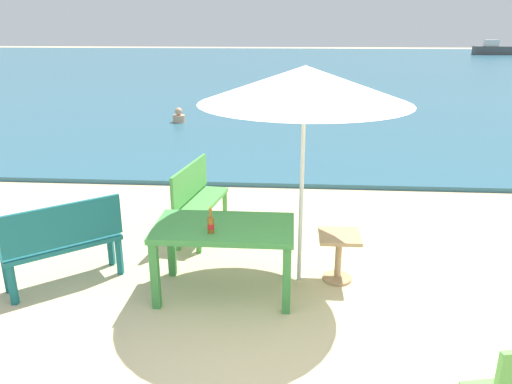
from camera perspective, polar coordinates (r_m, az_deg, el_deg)
The scene contains 9 objects.
sea_water at distance 33.14m, azimuth 3.87°, elevation 14.29°, with size 120.00×50.00×0.08m, color #2D6075.
picnic_table_green at distance 4.99m, azimuth -3.70°, elevation -5.03°, with size 1.40×0.80×0.76m.
beer_bottle_amber at distance 4.75m, azimuth -5.27°, elevation -3.69°, with size 0.07×0.07×0.26m.
patio_umbrella at distance 4.87m, azimuth 5.70°, elevation 12.27°, with size 2.10×2.10×2.30m.
side_table_wood at distance 5.42m, azimuth 9.56°, elevation -6.70°, with size 0.44×0.44×0.54m.
bench_teal_center at distance 5.54m, azimuth -21.45°, elevation -5.12°, with size 1.16×1.04×0.95m.
bench_green_right at distance 6.50m, azimuth -6.87°, elevation -0.39°, with size 0.55×1.24×0.95m.
swimmer_person at distance 13.98m, azimuth -8.93°, elevation 8.63°, with size 0.34×0.34×0.41m.
boat_tanker at distance 50.41m, azimuth 25.84°, elevation 14.67°, with size 3.56×0.97×1.29m.
Camera 1 is at (0.23, -3.04, 2.67)m, focal length 34.50 mm.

